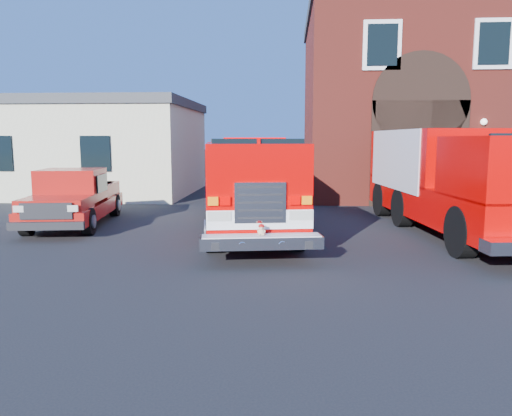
# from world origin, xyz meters

# --- Properties ---
(ground) EXTENTS (100.00, 100.00, 0.00)m
(ground) POSITION_xyz_m (0.00, 0.00, 0.00)
(ground) COLOR black
(ground) RESTS_ON ground
(parking_stripe_mid) EXTENTS (0.12, 3.00, 0.01)m
(parking_stripe_mid) POSITION_xyz_m (6.50, 4.00, 0.00)
(parking_stripe_mid) COLOR yellow
(parking_stripe_mid) RESTS_ON ground
(parking_stripe_far) EXTENTS (0.12, 3.00, 0.01)m
(parking_stripe_far) POSITION_xyz_m (6.50, 7.00, 0.00)
(parking_stripe_far) COLOR yellow
(parking_stripe_far) RESTS_ON ground
(fire_station) EXTENTS (15.20, 10.20, 8.45)m
(fire_station) POSITION_xyz_m (8.99, 13.98, 4.25)
(fire_station) COLOR maroon
(fire_station) RESTS_ON ground
(side_building) EXTENTS (10.20, 8.20, 4.35)m
(side_building) POSITION_xyz_m (-9.00, 13.00, 2.20)
(side_building) COLOR beige
(side_building) RESTS_ON ground
(fire_engine) EXTENTS (3.59, 8.70, 2.60)m
(fire_engine) POSITION_xyz_m (-0.58, 3.70, 1.35)
(fire_engine) COLOR black
(fire_engine) RESTS_ON ground
(pickup_truck) EXTENTS (2.54, 5.38, 1.69)m
(pickup_truck) POSITION_xyz_m (-5.79, 4.12, 0.80)
(pickup_truck) COLOR black
(pickup_truck) RESTS_ON ground
(secondary_truck) EXTENTS (3.57, 8.97, 2.83)m
(secondary_truck) POSITION_xyz_m (5.19, 3.66, 1.54)
(secondary_truck) COLOR black
(secondary_truck) RESTS_ON ground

